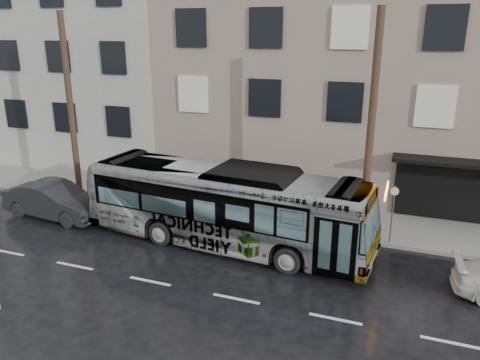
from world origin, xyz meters
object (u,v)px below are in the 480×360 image
(utility_pole_rear, at_px, (71,110))
(bus, at_px, (225,206))
(sign_post, at_px, (392,215))
(utility_pole_front, at_px, (371,131))
(dark_sedan, at_px, (55,200))

(utility_pole_rear, distance_m, bus, 9.55)
(utility_pole_rear, xyz_separation_m, sign_post, (15.10, 0.00, -3.30))
(utility_pole_front, bearing_deg, sign_post, 0.00)
(utility_pole_front, height_order, dark_sedan, utility_pole_front)
(dark_sedan, bearing_deg, utility_pole_front, -76.75)
(utility_pole_rear, distance_m, sign_post, 15.46)
(utility_pole_front, distance_m, utility_pole_rear, 14.00)
(utility_pole_front, relative_size, dark_sedan, 1.80)
(utility_pole_front, xyz_separation_m, utility_pole_rear, (-14.00, 0.00, 0.00))
(bus, bearing_deg, utility_pole_front, -62.77)
(utility_pole_rear, height_order, sign_post, utility_pole_rear)
(utility_pole_front, distance_m, bus, 6.35)
(utility_pole_front, height_order, bus, utility_pole_front)
(dark_sedan, bearing_deg, utility_pole_rear, 13.99)
(sign_post, xyz_separation_m, bus, (-6.28, -2.11, 0.30))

